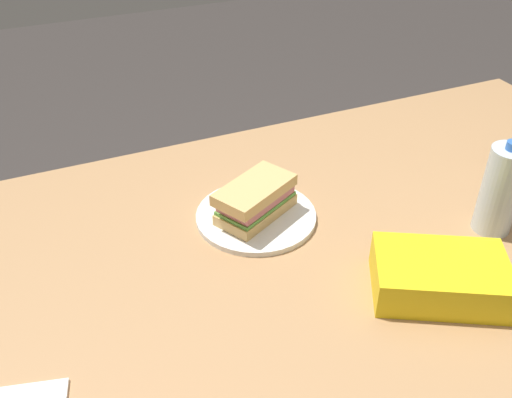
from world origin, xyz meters
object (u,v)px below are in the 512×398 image
(paper_plate, at_px, (256,216))
(water_bottle_tall, at_px, (501,190))
(sandwich, at_px, (256,199))
(chip_bag, at_px, (440,277))
(dining_table, at_px, (321,263))

(paper_plate, xyz_separation_m, water_bottle_tall, (-0.43, 0.22, 0.09))
(sandwich, distance_m, chip_bag, 0.39)
(paper_plate, relative_size, chip_bag, 1.10)
(paper_plate, distance_m, chip_bag, 0.39)
(paper_plate, xyz_separation_m, sandwich, (0.00, 0.00, 0.05))
(water_bottle_tall, bearing_deg, dining_table, -21.18)
(chip_bag, bearing_deg, paper_plate, -28.76)
(water_bottle_tall, bearing_deg, chip_bag, 26.08)
(paper_plate, bearing_deg, dining_table, 138.07)
(dining_table, bearing_deg, paper_plate, -41.93)
(dining_table, xyz_separation_m, paper_plate, (0.11, -0.10, 0.09))
(paper_plate, xyz_separation_m, chip_bag, (-0.21, 0.33, 0.03))
(dining_table, height_order, water_bottle_tall, water_bottle_tall)
(sandwich, distance_m, water_bottle_tall, 0.49)
(dining_table, relative_size, chip_bag, 7.73)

